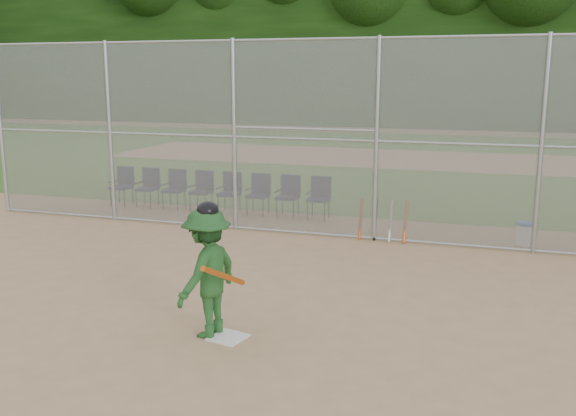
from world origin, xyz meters
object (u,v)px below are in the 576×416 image
(home_plate, at_px, (228,337))
(batter_at_plate, at_px, (207,271))
(chair_0, at_px, (121,186))
(water_cooler, at_px, (525,233))

(home_plate, bearing_deg, batter_at_plate, 174.60)
(batter_at_plate, xyz_separation_m, chair_0, (-5.68, 6.95, -0.37))
(water_cooler, bearing_deg, home_plate, -121.84)
(batter_at_plate, xyz_separation_m, water_cooler, (3.99, 5.96, -0.62))
(home_plate, bearing_deg, water_cooler, 58.16)
(home_plate, height_order, chair_0, chair_0)
(batter_at_plate, bearing_deg, home_plate, -5.40)
(batter_at_plate, relative_size, chair_0, 1.82)
(water_cooler, distance_m, chair_0, 9.73)
(water_cooler, bearing_deg, chair_0, 174.15)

